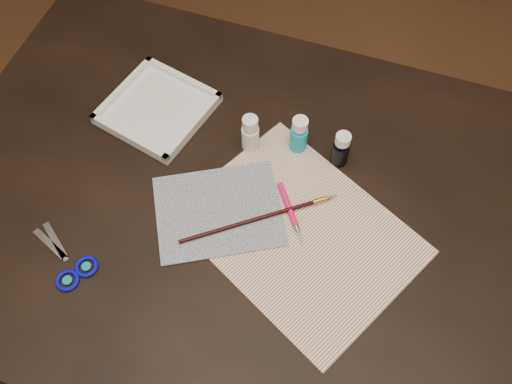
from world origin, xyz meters
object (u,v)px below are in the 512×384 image
(paint_bottle_navy, at_px, (341,149))
(paper, at_px, (299,233))
(canvas, at_px, (218,211))
(palette_tray, at_px, (157,108))
(paint_bottle_white, at_px, (250,133))
(paint_bottle_cyan, at_px, (299,134))
(scissors, at_px, (59,256))

(paint_bottle_navy, bearing_deg, paper, -98.84)
(canvas, relative_size, paint_bottle_navy, 2.83)
(paint_bottle_navy, bearing_deg, palette_tray, -179.32)
(paint_bottle_white, bearing_deg, paint_bottle_navy, 7.21)
(paper, bearing_deg, palette_tray, 154.32)
(paint_bottle_cyan, relative_size, scissors, 0.53)
(paint_bottle_white, height_order, scissors, paint_bottle_white)
(paint_bottle_navy, distance_m, palette_tray, 0.40)
(paint_bottle_navy, bearing_deg, paint_bottle_white, -172.79)
(paint_bottle_cyan, xyz_separation_m, paint_bottle_navy, (0.09, -0.01, -0.00))
(scissors, height_order, palette_tray, palette_tray)
(paint_bottle_cyan, bearing_deg, paper, -72.32)
(paper, xyz_separation_m, paint_bottle_white, (-0.15, 0.16, 0.04))
(paint_bottle_cyan, height_order, scissors, paint_bottle_cyan)
(canvas, xyz_separation_m, paint_bottle_cyan, (0.10, 0.20, 0.04))
(paint_bottle_white, distance_m, paint_bottle_navy, 0.18)
(canvas, relative_size, paint_bottle_white, 2.72)
(paint_bottle_cyan, distance_m, scissors, 0.51)
(paper, distance_m, paint_bottle_cyan, 0.20)
(canvas, height_order, palette_tray, palette_tray)
(palette_tray, bearing_deg, paper, -25.68)
(canvas, xyz_separation_m, paint_bottle_navy, (0.19, 0.19, 0.04))
(paper, height_order, paint_bottle_cyan, paint_bottle_cyan)
(paint_bottle_white, bearing_deg, palette_tray, 175.18)
(paint_bottle_white, xyz_separation_m, scissors, (-0.25, -0.35, -0.04))
(paint_bottle_navy, height_order, scissors, paint_bottle_navy)
(scissors, xyz_separation_m, palette_tray, (0.03, 0.37, 0.01))
(canvas, bearing_deg, paint_bottle_cyan, 63.01)
(paint_bottle_white, height_order, paint_bottle_navy, paint_bottle_white)
(paint_bottle_cyan, bearing_deg, palette_tray, -178.10)
(palette_tray, bearing_deg, scissors, -95.25)
(paper, relative_size, scissors, 2.51)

